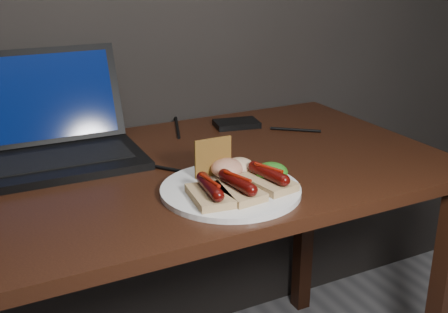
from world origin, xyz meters
name	(u,v)px	position (x,y,z in m)	size (l,w,h in m)	color
desk	(153,208)	(0.00, 1.38, 0.66)	(1.40, 0.70, 0.75)	#351A0D
laptop	(52,136)	(-0.18, 1.57, 0.81)	(0.40, 0.33, 0.25)	black
hard_drive	(236,124)	(0.34, 1.60, 0.76)	(0.12, 0.08, 0.02)	black
desk_cables	(147,149)	(0.04, 1.52, 0.75)	(0.95, 0.47, 0.01)	black
plate	(231,190)	(0.11, 1.20, 0.76)	(0.29, 0.29, 0.01)	white
bread_sausage_left	(210,192)	(0.04, 1.16, 0.78)	(0.08, 0.12, 0.04)	tan
bread_sausage_center	(237,188)	(0.10, 1.16, 0.78)	(0.08, 0.12, 0.04)	tan
bread_sausage_right	(268,179)	(0.18, 1.17, 0.78)	(0.09, 0.12, 0.04)	tan
crispbread	(213,157)	(0.10, 1.27, 0.80)	(0.09, 0.01, 0.09)	olive
salad_greens	(271,172)	(0.20, 1.19, 0.78)	(0.07, 0.07, 0.04)	#1E6013
salsa_mound	(227,168)	(0.13, 1.25, 0.78)	(0.07, 0.07, 0.04)	#9E120F
coleslaw_mound	(239,166)	(0.16, 1.26, 0.78)	(0.06, 0.06, 0.04)	beige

